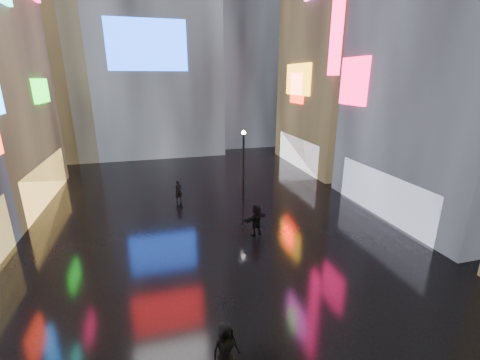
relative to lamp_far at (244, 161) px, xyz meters
name	(u,v)px	position (x,y,z in m)	size (l,w,h in m)	color
ground	(209,216)	(-3.18, -2.63, -2.94)	(140.00, 140.00, 0.00)	black
building_right_far	(352,21)	(12.80, 7.37, 11.03)	(10.28, 12.00, 28.00)	black
tower_flank_right	(238,13)	(5.82, 23.37, 14.06)	(12.00, 12.00, 34.00)	black
tower_flank_left	(40,37)	(-17.18, 19.37, 10.06)	(10.00, 10.00, 26.00)	black
lamp_far	(244,161)	(0.00, 0.00, 0.00)	(0.30, 0.30, 5.20)	black
pedestrian_4	(225,348)	(-4.72, -14.56, -2.03)	(0.90, 0.58, 1.83)	black
pedestrian_5	(256,220)	(-0.94, -6.03, -2.00)	(1.74, 0.55, 1.88)	black
pedestrian_6	(179,191)	(-4.83, 0.61, -2.15)	(0.58, 0.38, 1.58)	black
umbrella_2	(225,312)	(-4.72, -14.56, -0.70)	(0.89, 0.91, 0.82)	black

